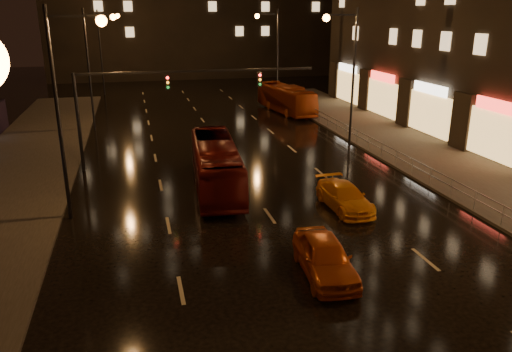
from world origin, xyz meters
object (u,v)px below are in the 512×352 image
at_px(bus_curb, 286,99).
at_px(taxi_near, 325,257).
at_px(bus_red, 216,165).
at_px(taxi_far, 345,197).

height_order(bus_curb, taxi_near, bus_curb).
distance_m(bus_red, bus_curb, 23.67).
bearing_deg(bus_red, taxi_near, -73.05).
distance_m(bus_red, taxi_far, 7.61).
bearing_deg(taxi_near, taxi_far, 65.16).
bearing_deg(taxi_far, bus_curb, 77.51).
xyz_separation_m(bus_red, taxi_near, (2.38, -10.97, -0.64)).
height_order(bus_curb, taxi_far, bus_curb).
bearing_deg(bus_red, bus_curb, 67.91).
relative_size(bus_curb, taxi_near, 2.22).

